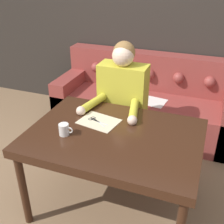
{
  "coord_description": "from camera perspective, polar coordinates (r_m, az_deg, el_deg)",
  "views": [
    {
      "loc": [
        0.62,
        -1.63,
        1.88
      ],
      "look_at": [
        -0.07,
        0.19,
        0.84
      ],
      "focal_mm": 45.0,
      "sensor_mm": 36.0,
      "label": 1
    }
  ],
  "objects": [
    {
      "name": "ground_plane",
      "position": [
        2.57,
        -0.12,
        -18.87
      ],
      "size": [
        16.0,
        16.0,
        0.0
      ],
      "primitive_type": "plane",
      "color": "#846647"
    },
    {
      "name": "wall_back",
      "position": [
        3.58,
        10.92,
        18.42
      ],
      "size": [
        8.0,
        0.06,
        2.6
      ],
      "color": "#2D2823",
      "rests_on": "ground_plane"
    },
    {
      "name": "dining_table",
      "position": [
        2.16,
        0.44,
        -5.99
      ],
      "size": [
        1.3,
        0.94,
        0.74
      ],
      "color": "#381E11",
      "rests_on": "ground_plane"
    },
    {
      "name": "couch",
      "position": [
        3.52,
        6.78,
        1.7
      ],
      "size": [
        2.16,
        0.81,
        0.9
      ],
      "color": "brown",
      "rests_on": "ground_plane"
    },
    {
      "name": "person",
      "position": [
        2.71,
        2.1,
        1.14
      ],
      "size": [
        0.53,
        0.62,
        1.28
      ],
      "color": "#33281E",
      "rests_on": "ground_plane"
    },
    {
      "name": "pattern_paper_main",
      "position": [
        2.28,
        -2.68,
        -1.93
      ],
      "size": [
        0.34,
        0.29,
        0.0
      ],
      "color": "beige",
      "rests_on": "dining_table"
    },
    {
      "name": "scissors",
      "position": [
        2.29,
        -3.46,
        -1.68
      ],
      "size": [
        0.19,
        0.12,
        0.01
      ],
      "color": "silver",
      "rests_on": "dining_table"
    },
    {
      "name": "mug",
      "position": [
        2.12,
        -9.69,
        -3.53
      ],
      "size": [
        0.11,
        0.08,
        0.09
      ],
      "color": "silver",
      "rests_on": "dining_table"
    }
  ]
}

